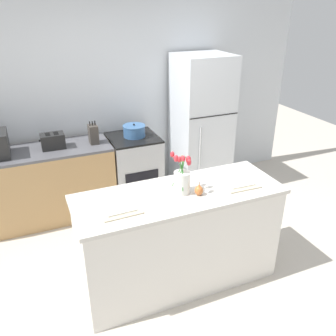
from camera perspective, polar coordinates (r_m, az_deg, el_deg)
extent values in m
plane|color=beige|center=(3.57, 1.63, -17.30)|extent=(10.00, 10.00, 0.00)
cube|color=silver|center=(4.64, -8.61, 11.77)|extent=(5.20, 0.08, 2.70)
cube|color=silver|center=(3.28, 1.73, -11.44)|extent=(1.76, 0.62, 0.91)
cube|color=beige|center=(3.02, 1.85, -4.23)|extent=(1.80, 0.66, 0.03)
cube|color=tan|center=(4.45, -19.74, -2.84)|extent=(1.68, 0.60, 0.86)
cube|color=#515156|center=(4.27, -20.60, 2.42)|extent=(1.68, 0.60, 0.03)
cube|color=#B2B5B7|center=(4.61, -5.39, -0.30)|extent=(0.60, 0.60, 0.86)
cube|color=black|center=(4.44, -5.62, 4.87)|extent=(0.60, 0.60, 0.02)
cube|color=black|center=(4.37, -4.14, -2.27)|extent=(0.42, 0.01, 0.28)
cube|color=silver|center=(4.77, 5.35, 6.84)|extent=(0.68, 0.64, 1.82)
cube|color=black|center=(4.44, 7.43, 8.27)|extent=(0.67, 0.01, 0.01)
cylinder|color=#B2B5B7|center=(4.51, 5.12, 1.78)|extent=(0.02, 0.02, 0.79)
cylinder|color=silver|center=(2.97, 2.26, -2.34)|extent=(0.14, 0.14, 0.19)
cylinder|color=#3D8438|center=(2.95, 2.55, -1.10)|extent=(0.09, 0.02, 0.22)
ellipsoid|color=red|center=(2.91, 3.27, 1.36)|extent=(0.04, 0.04, 0.07)
cylinder|color=#3D8438|center=(2.97, 2.28, -0.95)|extent=(0.04, 0.07, 0.21)
ellipsoid|color=red|center=(2.95, 2.32, 1.51)|extent=(0.04, 0.04, 0.06)
cylinder|color=#3D8438|center=(2.94, 2.13, -1.08)|extent=(0.02, 0.05, 0.23)
ellipsoid|color=red|center=(2.90, 1.83, 1.39)|extent=(0.04, 0.04, 0.05)
cylinder|color=#3D8438|center=(2.92, 1.75, -0.59)|extent=(0.10, 0.06, 0.28)
ellipsoid|color=red|center=(2.86, 0.70, 2.20)|extent=(0.03, 0.03, 0.05)
cylinder|color=#3D8438|center=(2.92, 2.01, -0.88)|extent=(0.10, 0.03, 0.26)
ellipsoid|color=red|center=(2.83, 1.30, 1.55)|extent=(0.04, 0.04, 0.06)
cylinder|color=#3D8438|center=(2.90, 2.34, -0.85)|extent=(0.04, 0.10, 0.28)
ellipsoid|color=red|center=(2.79, 2.48, 1.53)|extent=(0.03, 0.03, 0.05)
cylinder|color=#3D8438|center=(2.92, 2.60, -1.17)|extent=(0.05, 0.09, 0.23)
ellipsoid|color=red|center=(2.84, 3.40, 0.90)|extent=(0.04, 0.04, 0.05)
ellipsoid|color=#C66B33|center=(2.97, 4.98, -3.61)|extent=(0.07, 0.07, 0.08)
cone|color=#C66B33|center=(2.94, 5.01, -2.81)|extent=(0.04, 0.04, 0.03)
cylinder|color=brown|center=(2.93, 5.03, -2.43)|extent=(0.01, 0.01, 0.02)
cube|color=beige|center=(2.82, -7.94, -6.32)|extent=(0.32, 0.32, 0.01)
cube|color=silver|center=(2.81, -7.96, -6.12)|extent=(0.23, 0.23, 0.01)
cube|color=beige|center=(3.22, 11.05, -2.29)|extent=(0.32, 0.32, 0.01)
cube|color=silver|center=(3.21, 11.07, -2.10)|extent=(0.23, 0.23, 0.01)
cube|color=black|center=(4.25, -17.99, 4.14)|extent=(0.26, 0.18, 0.17)
cube|color=black|center=(4.22, -18.76, 5.12)|extent=(0.05, 0.11, 0.01)
cube|color=black|center=(4.22, -17.54, 5.32)|extent=(0.05, 0.11, 0.01)
cube|color=black|center=(4.23, -19.91, 4.15)|extent=(0.02, 0.02, 0.02)
cylinder|color=#386093|center=(4.43, -5.44, 5.86)|extent=(0.27, 0.27, 0.13)
cylinder|color=#386093|center=(4.40, -5.48, 6.74)|extent=(0.28, 0.28, 0.01)
sphere|color=black|center=(4.40, -5.49, 6.97)|extent=(0.02, 0.02, 0.02)
cube|color=#3D3833|center=(4.27, -11.88, 5.32)|extent=(0.10, 0.14, 0.22)
cylinder|color=black|center=(4.22, -12.44, 6.98)|extent=(0.01, 0.01, 0.05)
cylinder|color=black|center=(4.22, -12.04, 7.04)|extent=(0.01, 0.01, 0.05)
cylinder|color=black|center=(4.23, -11.65, 7.10)|extent=(0.01, 0.01, 0.05)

